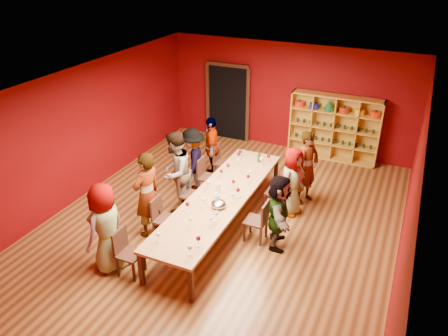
{
  "coord_description": "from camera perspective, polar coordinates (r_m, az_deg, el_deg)",
  "views": [
    {
      "loc": [
        3.26,
        -6.92,
        5.34
      ],
      "look_at": [
        -0.12,
        0.45,
        1.15
      ],
      "focal_mm": 35.0,
      "sensor_mm": 36.0,
      "label": 1
    }
  ],
  "objects": [
    {
      "name": "carafe_a",
      "position": [
        8.99,
        -0.78,
        -2.57
      ],
      "size": [
        0.12,
        0.12,
        0.24
      ],
      "color": "silver",
      "rests_on": "tasting_table"
    },
    {
      "name": "wine_glass_0",
      "position": [
        9.13,
        1.25,
        -1.83
      ],
      "size": [
        0.08,
        0.08,
        0.2
      ],
      "color": "silver",
      "rests_on": "tasting_table"
    },
    {
      "name": "wine_glass_19",
      "position": [
        7.98,
        -1.71,
        -6.67
      ],
      "size": [
        0.07,
        0.07,
        0.18
      ],
      "color": "silver",
      "rests_on": "tasting_table"
    },
    {
      "name": "room_shell",
      "position": [
        8.56,
        -0.53,
        0.67
      ],
      "size": [
        7.1,
        9.1,
        3.04
      ],
      "color": "brown",
      "rests_on": "ground"
    },
    {
      "name": "shelving_unit",
      "position": [
        12.19,
        14.26,
        5.54
      ],
      "size": [
        2.4,
        0.4,
        1.8
      ],
      "color": "gold",
      "rests_on": "ground"
    },
    {
      "name": "wine_glass_20",
      "position": [
        8.81,
        1.85,
        -2.94
      ],
      "size": [
        0.08,
        0.08,
        0.21
      ],
      "color": "silver",
      "rests_on": "tasting_table"
    },
    {
      "name": "chair_person_left_3",
      "position": [
        10.27,
        -2.46,
        -0.84
      ],
      "size": [
        0.42,
        0.42,
        0.89
      ],
      "color": "black",
      "rests_on": "ground"
    },
    {
      "name": "person_left_2",
      "position": [
        9.52,
        -6.36,
        -0.51
      ],
      "size": [
        0.58,
        0.94,
        1.84
      ],
      "primitive_type": "imported",
      "rotation": [
        0.0,
        0.0,
        -1.47
      ],
      "color": "#151A3B",
      "rests_on": "ground"
    },
    {
      "name": "person_left_4",
      "position": [
        10.92,
        -1.63,
        2.72
      ],
      "size": [
        0.77,
        1.02,
        1.59
      ],
      "primitive_type": "imported",
      "rotation": [
        0.0,
        0.0,
        -1.15
      ],
      "color": "silver",
      "rests_on": "ground"
    },
    {
      "name": "chair_person_left_0",
      "position": [
        8.06,
        -12.67,
        -10.38
      ],
      "size": [
        0.42,
        0.42,
        0.89
      ],
      "color": "black",
      "rests_on": "ground"
    },
    {
      "name": "wine_glass_5",
      "position": [
        10.3,
        1.92,
        1.81
      ],
      "size": [
        0.08,
        0.08,
        0.21
      ],
      "color": "silver",
      "rests_on": "tasting_table"
    },
    {
      "name": "chair_person_right_2",
      "position": [
        8.69,
        4.69,
        -6.67
      ],
      "size": [
        0.42,
        0.42,
        0.89
      ],
      "color": "black",
      "rests_on": "ground"
    },
    {
      "name": "wine_glass_18",
      "position": [
        7.28,
        -4.51,
        -10.36
      ],
      "size": [
        0.08,
        0.08,
        0.21
      ],
      "color": "silver",
      "rests_on": "tasting_table"
    },
    {
      "name": "wine_glass_14",
      "position": [
        9.78,
        0.56,
        0.29
      ],
      "size": [
        0.08,
        0.08,
        0.2
      ],
      "color": "silver",
      "rests_on": "tasting_table"
    },
    {
      "name": "wine_glass_12",
      "position": [
        8.66,
        1.13,
        -3.55
      ],
      "size": [
        0.08,
        0.08,
        0.2
      ],
      "color": "silver",
      "rests_on": "tasting_table"
    },
    {
      "name": "chair_person_right_3",
      "position": [
        9.69,
        7.25,
        -2.9
      ],
      "size": [
        0.42,
        0.42,
        0.89
      ],
      "color": "black",
      "rests_on": "ground"
    },
    {
      "name": "wine_glass_8",
      "position": [
        9.35,
        3.17,
        -1.15
      ],
      "size": [
        0.08,
        0.08,
        0.19
      ],
      "color": "silver",
      "rests_on": "tasting_table"
    },
    {
      "name": "wine_glass_6",
      "position": [
        10.09,
        4.9,
        1.15
      ],
      "size": [
        0.09,
        0.09,
        0.21
      ],
      "color": "silver",
      "rests_on": "tasting_table"
    },
    {
      "name": "chair_person_left_2",
      "position": [
        9.6,
        -4.81,
        -3.07
      ],
      "size": [
        0.42,
        0.42,
        0.89
      ],
      "color": "black",
      "rests_on": "ground"
    },
    {
      "name": "chair_person_right_4",
      "position": [
        10.21,
        8.33,
        -1.32
      ],
      "size": [
        0.42,
        0.42,
        0.89
      ],
      "color": "black",
      "rests_on": "ground"
    },
    {
      "name": "tasting_table",
      "position": [
        8.95,
        -0.51,
        -3.92
      ],
      "size": [
        1.1,
        4.5,
        0.75
      ],
      "color": "#A47144",
      "rests_on": "ground"
    },
    {
      "name": "doorway",
      "position": [
        13.12,
        0.58,
        8.59
      ],
      "size": [
        1.4,
        0.17,
        2.3
      ],
      "color": "black",
      "rests_on": "ground"
    },
    {
      "name": "person_right_2",
      "position": [
        8.44,
        7.16,
        -5.69
      ],
      "size": [
        0.77,
        1.48,
        1.54
      ],
      "primitive_type": "imported",
      "rotation": [
        0.0,
        0.0,
        1.84
      ],
      "color": "#5F83C3",
      "rests_on": "ground"
    },
    {
      "name": "carafe_b",
      "position": [
        8.54,
        -0.98,
        -4.16
      ],
      "size": [
        0.11,
        0.11,
        0.28
      ],
      "color": "silver",
      "rests_on": "tasting_table"
    },
    {
      "name": "wine_glass_15",
      "position": [
        9.07,
        -2.09,
        -1.94
      ],
      "size": [
        0.09,
        0.09,
        0.22
      ],
      "color": "silver",
      "rests_on": "tasting_table"
    },
    {
      "name": "person_left_3",
      "position": [
        10.27,
        -4.08,
        0.96
      ],
      "size": [
        0.74,
        1.11,
        1.58
      ],
      "primitive_type": "imported",
      "rotation": [
        0.0,
        0.0,
        -1.23
      ],
      "color": "#141C38",
      "rests_on": "ground"
    },
    {
      "name": "wine_glass_1",
      "position": [
        7.46,
        -3.38,
        -9.22
      ],
      "size": [
        0.08,
        0.08,
        0.21
      ],
      "color": "silver",
      "rests_on": "tasting_table"
    },
    {
      "name": "wine_glass_7",
      "position": [
        10.01,
        1.87,
        1.0
      ],
      "size": [
        0.08,
        0.08,
        0.21
      ],
      "color": "silver",
      "rests_on": "tasting_table"
    },
    {
      "name": "wine_glass_11",
      "position": [
        8.48,
        -2.66,
        -4.2
      ],
      "size": [
        0.09,
        0.09,
        0.22
      ],
      "color": "silver",
      "rests_on": "tasting_table"
    },
    {
      "name": "wine_glass_2",
      "position": [
        10.45,
        2.15,
        2.15
      ],
      "size": [
        0.08,
        0.08,
        0.2
      ],
      "color": "silver",
      "rests_on": "tasting_table"
    },
    {
      "name": "wine_bottle",
      "position": [
        10.26,
        4.6,
        1.38
      ],
      "size": [
        0.09,
        0.09,
        0.3
      ],
      "color": "#15391B",
      "rests_on": "tasting_table"
    },
    {
      "name": "wine_glass_16",
      "position": [
        7.94,
        -4.41,
        -6.73
      ],
      "size": [
        0.08,
        0.08,
        0.21
      ],
      "color": "silver",
      "rests_on": "tasting_table"
    },
    {
      "name": "wine_glass_13",
      "position": [
        10.27,
        5.83,
        1.51
      ],
      "size": [
        0.08,
        0.08,
        0.19
      ],
      "color": "silver",
      "rests_on": "tasting_table"
    },
    {
      "name": "chair_person_left_4",
      "position": [
        10.95,
        -0.45,
        1.08
      ],
      "size": [
        0.42,
        0.42,
        0.89
      ],
      "color": "black",
      "rests_on": "ground"
    },
    {
      "name": "chair_person_left_1",
      "position": [
        8.84,
        -8.14,
        -6.21
      ],
      "size": [
        0.42,
        0.42,
        0.89
      ],
      "color": "black",
      "rests_on": "ground"
    },
    {
      "name": "wine_glass_10",
      "position": [
        9.55,
        -0.34,
        -0.46
      ],
      "size": [
        0.08,
        0.08,
        0.19
      ],
      "color": "silver",
      "rests_on": "tasting_table"
    },
    {
      "name": "wine_glass_4",
      "position": [
        8.08,
        -1.02,
        -6.0
      ],
      "size": [
        0.08,
        0.08,
        0.21
      ],
      "color": "silver",
      "rests_on": "tasting_table"
    },
    {
      "name": "spittoon_bowl",
      "position": [
        8.51,
        -0.72,
        -4.74
      ],
      "size": [
        0.3,
        0.3,
        0.17
      ],
      "primitive_type": "ellipsoid",
      "color": "#B0B3B8",
      "rests_on": "tasting_table"
    },
    {
      "name": "person_left_0",
      "position": [
        8.06,
        -15.19,
        -7.5
      ],
      "size": [
        0.5,
        0.86,
        1.72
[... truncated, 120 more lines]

